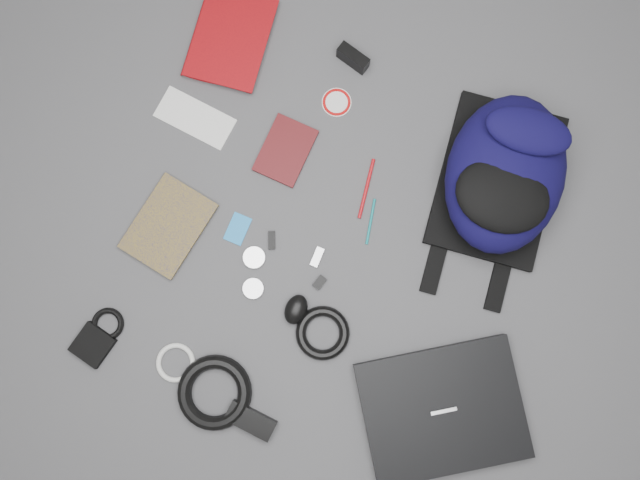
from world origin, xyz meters
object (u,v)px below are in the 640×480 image
(mouse, at_px, (296,309))
(dvd_case, at_px, (285,151))
(compact_camera, at_px, (353,58))
(pouch, at_px, (93,345))
(backpack, at_px, (505,174))
(textbook_red, at_px, (195,29))
(power_brick, at_px, (251,420))
(laptop, at_px, (442,410))
(comic_book, at_px, (142,209))

(mouse, bearing_deg, dvd_case, 116.22)
(compact_camera, relative_size, mouse, 1.12)
(dvd_case, relative_size, pouch, 1.92)
(compact_camera, bearing_deg, backpack, -4.27)
(textbook_red, xyz_separation_m, power_brick, (0.47, -0.91, 0.00))
(compact_camera, bearing_deg, dvd_case, -88.93)
(backpack, height_order, pouch, backpack)
(pouch, bearing_deg, mouse, 28.29)
(laptop, distance_m, compact_camera, 0.93)
(laptop, bearing_deg, textbook_red, 111.43)
(compact_camera, distance_m, pouch, 1.00)
(mouse, distance_m, power_brick, 0.30)
(dvd_case, distance_m, compact_camera, 0.30)
(laptop, bearing_deg, dvd_case, 109.45)
(textbook_red, bearing_deg, backpack, -12.06)
(backpack, bearing_deg, textbook_red, 168.20)
(textbook_red, xyz_separation_m, dvd_case, (0.33, -0.23, -0.01))
(comic_book, bearing_deg, textbook_red, 106.69)
(power_brick, bearing_deg, textbook_red, 125.71)
(backpack, bearing_deg, laptop, -89.20)
(backpack, bearing_deg, pouch, -142.16)
(comic_book, bearing_deg, dvd_case, 54.32)
(mouse, xyz_separation_m, power_brick, (-0.02, -0.29, -0.01))
(compact_camera, bearing_deg, power_brick, -68.47)
(backpack, xyz_separation_m, comic_book, (-0.85, -0.36, -0.09))
(dvd_case, xyz_separation_m, power_brick, (0.14, -0.68, 0.01))
(dvd_case, height_order, power_brick, power_brick)
(comic_book, bearing_deg, power_brick, -29.92)
(textbook_red, bearing_deg, power_brick, -65.65)
(textbook_red, bearing_deg, pouch, -90.77)
(backpack, distance_m, laptop, 0.60)
(textbook_red, xyz_separation_m, mouse, (0.49, -0.62, 0.01))
(mouse, bearing_deg, textbook_red, 132.28)
(power_brick, distance_m, pouch, 0.44)
(textbook_red, relative_size, power_brick, 2.14)
(compact_camera, relative_size, power_brick, 0.71)
(dvd_case, height_order, mouse, mouse)
(backpack, xyz_separation_m, mouse, (-0.38, -0.48, -0.07))
(backpack, distance_m, comic_book, 0.92)
(dvd_case, relative_size, compact_camera, 1.90)
(laptop, height_order, compact_camera, compact_camera)
(mouse, xyz_separation_m, pouch, (-0.46, -0.25, -0.01))
(comic_book, bearing_deg, backpack, 36.18)
(comic_book, relative_size, power_brick, 1.84)
(laptop, xyz_separation_m, pouch, (-0.88, -0.13, -0.01))
(comic_book, xyz_separation_m, mouse, (0.46, -0.12, 0.01))
(textbook_red, xyz_separation_m, compact_camera, (0.42, 0.05, 0.01))
(backpack, bearing_deg, comic_book, -159.73)
(dvd_case, xyz_separation_m, compact_camera, (0.09, 0.29, 0.02))
(power_brick, height_order, pouch, power_brick)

